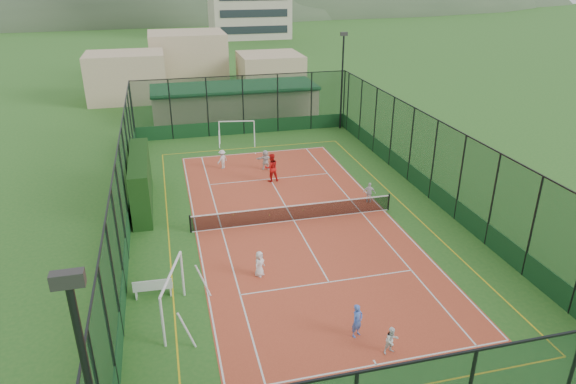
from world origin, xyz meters
name	(u,v)px	position (x,y,z in m)	size (l,w,h in m)	color
ground	(294,221)	(0.00, 0.00, 0.00)	(300.00, 300.00, 0.00)	#276221
court_slab	(294,221)	(0.00, 0.00, 0.01)	(11.17, 23.97, 0.01)	#AB3A26
tennis_net	(294,212)	(0.00, 0.00, 0.53)	(11.67, 0.12, 1.06)	black
perimeter_fence	(294,180)	(0.00, 0.00, 2.50)	(18.12, 34.12, 5.00)	#10321C
floodlight_ne	(342,82)	(8.60, 16.60, 4.12)	(0.60, 0.26, 8.25)	black
clubhouse	(235,102)	(0.00, 22.00, 1.57)	(15.20, 7.20, 3.15)	tan
distant_hills	(174,12)	(0.00, 150.00, 0.00)	(200.00, 60.00, 24.00)	#384C33
hedge_left	(141,181)	(-8.30, 4.29, 1.56)	(1.07, 7.11, 3.11)	black
white_bench	(153,287)	(-7.80, -5.54, 0.47)	(1.68, 0.46, 0.94)	white
futsal_goal_near	(173,296)	(-6.95, -7.40, 1.10)	(0.99, 3.41, 2.20)	white
futsal_goal_far	(237,133)	(-0.98, 14.49, 0.94)	(2.91, 0.84, 1.87)	white
child_near_left	(259,264)	(-2.97, -5.08, 0.64)	(0.62, 0.40, 1.27)	white
child_near_mid	(357,321)	(-0.12, -10.18, 0.72)	(0.52, 0.34, 1.42)	#4C72D7
child_near_right	(392,340)	(0.77, -11.41, 0.58)	(0.55, 0.43, 1.13)	white
child_far_left	(222,159)	(-2.87, 9.19, 0.70)	(0.89, 0.51, 1.37)	silver
child_far_right	(369,193)	(5.08, 1.28, 0.65)	(0.75, 0.31, 1.28)	white
child_far_back	(265,160)	(0.08, 8.28, 0.72)	(1.32, 0.42, 1.43)	white
coach	(271,168)	(0.03, 6.04, 0.98)	(0.94, 0.73, 1.94)	red
tennis_balls	(269,213)	(-1.20, 1.20, 0.04)	(4.17, 0.60, 0.07)	#CCE033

